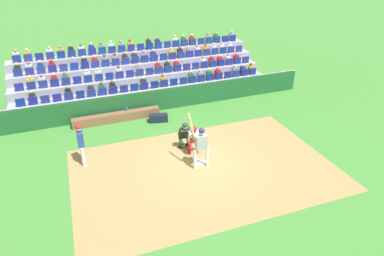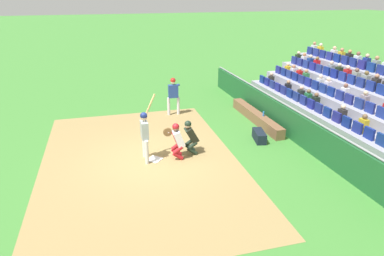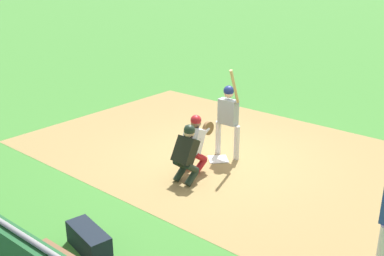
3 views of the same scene
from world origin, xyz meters
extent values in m
plane|color=#3E8133|center=(0.00, 0.00, 0.00)|extent=(160.00, 160.00, 0.00)
cube|color=#997F4D|center=(0.00, 0.50, 0.00)|extent=(10.14, 6.73, 0.01)
cube|color=white|center=(0.00, 0.00, 0.02)|extent=(0.62, 0.62, 0.02)
cylinder|color=silver|center=(-0.21, 0.28, 0.41)|extent=(0.13, 0.13, 0.83)
cylinder|color=silver|center=(0.32, 0.29, 0.41)|extent=(0.13, 0.13, 0.83)
cube|color=#8F999B|center=(0.05, 0.29, 1.12)|extent=(0.45, 0.22, 0.59)
sphere|color=#D3A586|center=(0.05, 0.29, 1.56)|extent=(0.21, 0.21, 0.21)
sphere|color=navy|center=(0.05, 0.29, 1.62)|extent=(0.24, 0.24, 0.24)
cylinder|color=#8F999B|center=(0.11, 0.26, 1.40)|extent=(0.48, 0.14, 0.14)
cylinder|color=#8F999B|center=(0.28, 0.26, 1.40)|extent=(0.18, 0.15, 0.13)
cylinder|color=tan|center=(0.37, 0.04, 1.82)|extent=(0.13, 0.47, 0.83)
sphere|color=black|center=(0.34, 0.24, 1.43)|extent=(0.06, 0.06, 0.06)
cylinder|color=#AA1A21|center=(-0.23, -0.77, 0.15)|extent=(0.17, 0.39, 0.34)
cylinder|color=#AA1A21|center=(-0.23, -0.77, 0.37)|extent=(0.17, 0.39, 0.33)
cylinder|color=#AA1A21|center=(0.09, -0.80, 0.15)|extent=(0.17, 0.39, 0.34)
cylinder|color=#AA1A21|center=(0.09, -0.80, 0.37)|extent=(0.17, 0.39, 0.33)
cube|color=silver|center=(-0.08, -0.84, 0.74)|extent=(0.45, 0.45, 0.60)
cube|color=#AA1A21|center=(-0.07, -0.72, 0.74)|extent=(0.40, 0.23, 0.45)
sphere|color=brown|center=(-0.07, -0.75, 1.11)|extent=(0.22, 0.22, 0.22)
cube|color=black|center=(-0.07, -0.75, 1.11)|extent=(0.21, 0.12, 0.20)
sphere|color=#AA1A21|center=(-0.07, -0.75, 1.17)|extent=(0.24, 0.24, 0.24)
cylinder|color=brown|center=(0.07, -0.50, 0.95)|extent=(0.09, 0.30, 0.30)
cylinder|color=silver|center=(0.09, -0.68, 0.88)|extent=(0.12, 0.39, 0.22)
cylinder|color=black|center=(-0.02, -1.35, 0.15)|extent=(0.15, 0.39, 0.34)
cylinder|color=black|center=(-0.02, -1.35, 0.37)|extent=(0.15, 0.38, 0.33)
cylinder|color=black|center=(0.30, -1.35, 0.15)|extent=(0.15, 0.39, 0.34)
cylinder|color=black|center=(0.30, -1.35, 0.37)|extent=(0.15, 0.38, 0.33)
cube|color=black|center=(0.14, -1.37, 0.72)|extent=(0.43, 0.48, 0.60)
cube|color=black|center=(0.14, -1.25, 0.72)|extent=(0.38, 0.27, 0.43)
sphere|color=tan|center=(0.14, -1.24, 1.07)|extent=(0.22, 0.22, 0.22)
cube|color=black|center=(0.14, -1.24, 1.07)|extent=(0.20, 0.13, 0.19)
sphere|color=black|center=(0.14, -1.24, 1.13)|extent=(0.24, 0.24, 0.24)
cube|color=#1C552A|center=(0.00, -5.53, 0.57)|extent=(16.93, 0.24, 1.13)
cylinder|color=gray|center=(0.00, -5.53, 1.17)|extent=(16.93, 0.07, 0.07)
cube|color=brown|center=(2.38, -4.98, 0.22)|extent=(4.30, 0.40, 0.44)
cylinder|color=blue|center=(1.85, -5.04, 0.55)|extent=(0.07, 0.07, 0.21)
cube|color=black|center=(0.47, -4.18, 0.19)|extent=(0.98, 0.55, 0.39)
cylinder|color=silver|center=(4.32, -1.46, 0.42)|extent=(0.14, 0.14, 0.84)
cylinder|color=silver|center=(4.29, -1.91, 0.42)|extent=(0.14, 0.14, 0.84)
cube|color=navy|center=(4.31, -1.69, 1.13)|extent=(0.25, 0.46, 0.59)
sphere|color=beige|center=(4.31, -1.69, 1.58)|extent=(0.22, 0.22, 0.22)
sphere|color=red|center=(4.31, -1.69, 1.64)|extent=(0.24, 0.24, 0.24)
cylinder|color=navy|center=(4.28, -1.74, 1.41)|extent=(0.17, 0.48, 0.14)
cylinder|color=navy|center=(4.27, -1.91, 1.41)|extent=(0.15, 0.18, 0.13)
cube|color=#9696A3|center=(0.00, -7.61, 0.25)|extent=(14.92, 0.97, 0.49)
cube|color=navy|center=(-2.06, -7.46, 0.70)|extent=(0.44, 0.10, 0.42)
cube|color=navy|center=(-1.47, -7.46, 0.70)|extent=(0.44, 0.10, 0.42)
cube|color=navy|center=(-0.88, -7.46, 0.70)|extent=(0.44, 0.10, 0.42)
cube|color=gold|center=(-0.88, -7.71, 0.75)|extent=(0.32, 0.22, 0.52)
sphere|color=brown|center=(-0.88, -7.71, 1.11)|extent=(0.19, 0.19, 0.19)
cube|color=navy|center=(-0.29, -7.46, 0.70)|extent=(0.44, 0.10, 0.42)
cube|color=navy|center=(0.29, -7.46, 0.70)|extent=(0.44, 0.10, 0.42)
cube|color=#302D2B|center=(0.29, -7.71, 0.75)|extent=(0.32, 0.22, 0.52)
sphere|color=beige|center=(0.29, -7.71, 1.11)|extent=(0.19, 0.19, 0.19)
cube|color=navy|center=(0.88, -7.46, 0.70)|extent=(0.44, 0.10, 0.42)
cube|color=navy|center=(1.47, -7.46, 0.70)|extent=(0.44, 0.10, 0.42)
cube|color=navy|center=(2.06, -7.46, 0.70)|extent=(0.44, 0.10, 0.42)
cube|color=black|center=(2.06, -7.71, 0.75)|extent=(0.32, 0.22, 0.52)
sphere|color=brown|center=(2.06, -7.71, 1.11)|extent=(0.19, 0.19, 0.19)
cube|color=navy|center=(2.65, -7.46, 0.70)|extent=(0.44, 0.10, 0.42)
cube|color=#246C3D|center=(2.65, -7.71, 0.75)|extent=(0.32, 0.22, 0.52)
sphere|color=brown|center=(2.65, -7.71, 1.11)|extent=(0.19, 0.19, 0.19)
cube|color=navy|center=(3.24, -7.46, 0.70)|extent=(0.44, 0.10, 0.42)
cube|color=#272C2C|center=(3.24, -7.71, 0.75)|extent=(0.32, 0.22, 0.52)
sphere|color=#D7A189|center=(3.24, -7.71, 1.11)|extent=(0.19, 0.19, 0.19)
cube|color=navy|center=(3.83, -7.46, 0.70)|extent=(0.44, 0.10, 0.42)
cube|color=navy|center=(4.42, -7.46, 0.70)|extent=(0.44, 0.10, 0.42)
cube|color=black|center=(4.42, -7.71, 0.75)|extent=(0.32, 0.22, 0.52)
sphere|color=#AA7956|center=(4.42, -7.71, 1.11)|extent=(0.19, 0.19, 0.19)
cube|color=navy|center=(5.01, -7.46, 0.70)|extent=(0.44, 0.10, 0.42)
cube|color=navy|center=(5.60, -7.46, 0.70)|extent=(0.44, 0.10, 0.42)
cube|color=navy|center=(6.19, -7.46, 0.70)|extent=(0.44, 0.10, 0.42)
cube|color=#2C2B24|center=(6.19, -7.71, 0.75)|extent=(0.32, 0.22, 0.52)
sphere|color=tan|center=(6.19, -7.71, 1.11)|extent=(0.19, 0.19, 0.19)
cube|color=navy|center=(6.78, -7.46, 0.70)|extent=(0.44, 0.10, 0.42)
cube|color=#9696A3|center=(0.00, -8.58, 0.49)|extent=(14.92, 0.97, 0.99)
cube|color=navy|center=(-0.88, -8.43, 1.20)|extent=(0.44, 0.10, 0.42)
cube|color=navy|center=(-0.29, -8.43, 1.20)|extent=(0.44, 0.10, 0.42)
cube|color=navy|center=(0.29, -8.43, 1.20)|extent=(0.44, 0.10, 0.42)
cube|color=gray|center=(0.29, -8.68, 1.25)|extent=(0.32, 0.22, 0.52)
sphere|color=#CFAE8C|center=(0.29, -8.68, 1.61)|extent=(0.19, 0.19, 0.19)
cube|color=navy|center=(0.88, -8.43, 1.20)|extent=(0.44, 0.10, 0.42)
cube|color=navy|center=(1.47, -8.43, 1.20)|extent=(0.44, 0.10, 0.42)
cube|color=white|center=(1.47, -8.68, 1.25)|extent=(0.32, 0.22, 0.52)
sphere|color=brown|center=(1.47, -8.68, 1.61)|extent=(0.19, 0.19, 0.19)
cube|color=navy|center=(2.06, -8.43, 1.20)|extent=(0.44, 0.10, 0.42)
cube|color=navy|center=(2.65, -8.43, 1.20)|extent=(0.44, 0.10, 0.42)
cube|color=silver|center=(2.65, -8.68, 1.25)|extent=(0.32, 0.22, 0.52)
sphere|color=beige|center=(2.65, -8.68, 1.61)|extent=(0.19, 0.19, 0.19)
cube|color=navy|center=(3.24, -8.43, 1.20)|extent=(0.44, 0.10, 0.42)
cube|color=silver|center=(3.24, -8.68, 1.25)|extent=(0.32, 0.22, 0.52)
sphere|color=beige|center=(3.24, -8.68, 1.61)|extent=(0.19, 0.19, 0.19)
cube|color=navy|center=(3.83, -8.43, 1.20)|extent=(0.44, 0.10, 0.42)
cube|color=navy|center=(4.42, -8.43, 1.20)|extent=(0.44, 0.10, 0.42)
cube|color=#317540|center=(4.42, -8.68, 1.25)|extent=(0.32, 0.22, 0.52)
sphere|color=#AA774F|center=(4.42, -8.68, 1.61)|extent=(0.19, 0.19, 0.19)
cube|color=navy|center=(5.01, -8.43, 1.20)|extent=(0.44, 0.10, 0.42)
cube|color=red|center=(5.01, -8.68, 1.25)|extent=(0.32, 0.22, 0.52)
sphere|color=beige|center=(5.01, -8.68, 1.61)|extent=(0.19, 0.19, 0.19)
cube|color=navy|center=(5.60, -8.43, 1.20)|extent=(0.44, 0.10, 0.42)
cube|color=silver|center=(5.60, -8.68, 1.25)|extent=(0.32, 0.22, 0.52)
sphere|color=#AD7254|center=(5.60, -8.68, 1.61)|extent=(0.19, 0.19, 0.19)
cube|color=navy|center=(6.19, -8.43, 1.20)|extent=(0.44, 0.10, 0.42)
cube|color=gold|center=(6.19, -8.68, 1.25)|extent=(0.32, 0.22, 0.52)
sphere|color=beige|center=(6.19, -8.68, 1.61)|extent=(0.19, 0.19, 0.19)
cube|color=navy|center=(6.78, -8.43, 1.20)|extent=(0.44, 0.10, 0.42)
cube|color=navy|center=(0.29, -9.40, 1.69)|extent=(0.44, 0.10, 0.42)
cube|color=navy|center=(0.88, -9.40, 1.69)|extent=(0.44, 0.10, 0.42)
cube|color=#2D2826|center=(0.88, -9.65, 1.74)|extent=(0.32, 0.22, 0.52)
sphere|color=#B07556|center=(0.88, -9.65, 2.10)|extent=(0.19, 0.19, 0.19)
cube|color=navy|center=(1.47, -9.40, 1.69)|extent=(0.44, 0.10, 0.42)
cube|color=gray|center=(1.47, -9.65, 1.74)|extent=(0.32, 0.22, 0.52)
sphere|color=brown|center=(1.47, -9.65, 2.10)|extent=(0.19, 0.19, 0.19)
cube|color=navy|center=(2.06, -9.40, 1.69)|extent=(0.44, 0.10, 0.42)
cube|color=gray|center=(2.06, -9.65, 1.74)|extent=(0.32, 0.22, 0.52)
sphere|color=brown|center=(2.06, -9.65, 2.10)|extent=(0.19, 0.19, 0.19)
cube|color=navy|center=(2.65, -9.40, 1.69)|extent=(0.44, 0.10, 0.42)
cube|color=red|center=(2.65, -9.65, 1.74)|extent=(0.32, 0.22, 0.52)
sphere|color=beige|center=(2.65, -9.65, 2.10)|extent=(0.19, 0.19, 0.19)
cube|color=navy|center=(3.24, -9.40, 1.69)|extent=(0.44, 0.10, 0.42)
cube|color=#212E1C|center=(3.24, -9.65, 1.74)|extent=(0.32, 0.22, 0.52)
sphere|color=beige|center=(3.24, -9.65, 2.10)|extent=(0.19, 0.19, 0.19)
cube|color=navy|center=(3.83, -9.40, 1.69)|extent=(0.44, 0.10, 0.42)
cube|color=gray|center=(3.83, -9.65, 1.74)|extent=(0.32, 0.22, 0.52)
sphere|color=beige|center=(3.83, -9.65, 2.10)|extent=(0.19, 0.19, 0.19)
cube|color=navy|center=(4.42, -9.40, 1.69)|extent=(0.44, 0.10, 0.42)
cube|color=navy|center=(5.01, -9.40, 1.69)|extent=(0.44, 0.10, 0.42)
cube|color=red|center=(5.01, -9.65, 1.74)|extent=(0.32, 0.22, 0.52)
sphere|color=brown|center=(5.01, -9.65, 2.10)|extent=(0.19, 0.19, 0.19)
cube|color=navy|center=(5.60, -9.40, 1.69)|extent=(0.44, 0.10, 0.42)
cube|color=navy|center=(5.60, -9.65, 1.74)|extent=(0.32, 0.22, 0.52)
sphere|color=beige|center=(5.60, -9.65, 2.10)|extent=(0.19, 0.19, 0.19)
cube|color=navy|center=(6.19, -9.40, 1.69)|extent=(0.44, 0.10, 0.42)
cube|color=silver|center=(6.19, -9.65, 1.74)|extent=(0.32, 0.22, 0.52)
sphere|color=#AE714D|center=(6.19, -9.65, 2.10)|extent=(0.19, 0.19, 0.19)
cube|color=navy|center=(6.78, -9.40, 1.69)|extent=(0.44, 0.10, 0.42)
cube|color=#212E1D|center=(6.78, -9.65, 1.74)|extent=(0.32, 0.22, 0.52)
sphere|color=beige|center=(6.78, -9.65, 2.10)|extent=(0.19, 0.19, 0.19)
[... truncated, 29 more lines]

